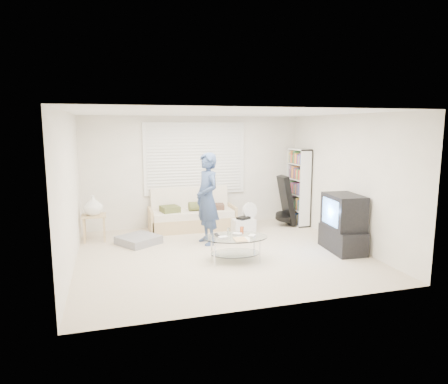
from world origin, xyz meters
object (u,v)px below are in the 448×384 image
object	(u,v)px
futon_sofa	(192,216)
tv_unit	(343,224)
bookshelf	(298,187)
coffee_table	(235,241)

from	to	relation	value
futon_sofa	tv_unit	distance (m)	3.30
bookshelf	coffee_table	bearing A→B (deg)	-136.75
bookshelf	coffee_table	distance (m)	3.04
bookshelf	coffee_table	xyz separation A→B (m)	(-2.18, -2.05, -0.55)
futon_sofa	bookshelf	world-z (taller)	bookshelf
futon_sofa	bookshelf	xyz separation A→B (m)	(2.48, -0.21, 0.58)
bookshelf	tv_unit	world-z (taller)	bookshelf
futon_sofa	tv_unit	world-z (taller)	tv_unit
futon_sofa	tv_unit	xyz separation A→B (m)	(2.35, -2.31, 0.21)
futon_sofa	coffee_table	size ratio (longest dim) A/B	1.58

